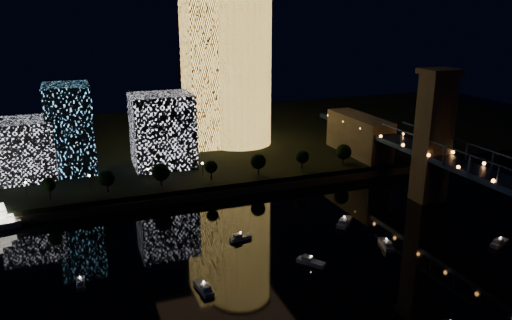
{
  "coord_description": "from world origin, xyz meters",
  "views": [
    {
      "loc": [
        -59.81,
        -94.61,
        70.34
      ],
      "look_at": [
        -3.42,
        55.0,
        21.86
      ],
      "focal_mm": 35.0,
      "sensor_mm": 36.0,
      "label": 1
    }
  ],
  "objects": [
    {
      "name": "far_bank",
      "position": [
        0.0,
        160.0,
        2.5
      ],
      "size": [
        420.0,
        160.0,
        5.0
      ],
      "primitive_type": "cube",
      "color": "black",
      "rests_on": "ground"
    },
    {
      "name": "motorboats",
      "position": [
        -4.51,
        14.12,
        0.81
      ],
      "size": [
        128.3,
        73.81,
        2.78
      ],
      "color": "silver",
      "rests_on": "ground"
    },
    {
      "name": "street_lamps",
      "position": [
        -34.0,
        94.0,
        9.02
      ],
      "size": [
        132.7,
        0.7,
        5.65
      ],
      "color": "black",
      "rests_on": "far_bank"
    },
    {
      "name": "seawall",
      "position": [
        0.0,
        82.0,
        1.5
      ],
      "size": [
        420.0,
        6.0,
        3.0
      ],
      "primitive_type": "cube",
      "color": "#6B5E4C",
      "rests_on": "ground"
    },
    {
      "name": "midrise_blocks",
      "position": [
        -61.52,
        116.15,
        20.0
      ],
      "size": [
        107.15,
        29.82,
        36.31
      ],
      "color": "white",
      "rests_on": "far_bank"
    },
    {
      "name": "esplanade_trees",
      "position": [
        -25.15,
        88.0,
        10.47
      ],
      "size": [
        166.59,
        6.88,
        8.94
      ],
      "color": "black",
      "rests_on": "far_bank"
    },
    {
      "name": "tower_rectangular",
      "position": [
        5.03,
        140.43,
        42.39
      ],
      "size": [
        23.5,
        23.5,
        74.77
      ],
      "primitive_type": "cube",
      "color": "#FFC151",
      "rests_on": "far_bank"
    },
    {
      "name": "ground",
      "position": [
        0.0,
        0.0,
        0.0
      ],
      "size": [
        520.0,
        520.0,
        0.0
      ],
      "primitive_type": "plane",
      "color": "black",
      "rests_on": "ground"
    },
    {
      "name": "tower_cylindrical",
      "position": [
        18.81,
        138.31,
        45.35
      ],
      "size": [
        34.0,
        34.0,
        80.45
      ],
      "color": "#FFC151",
      "rests_on": "far_bank"
    }
  ]
}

